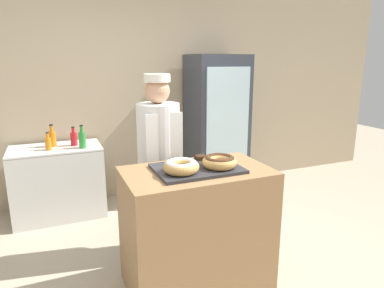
# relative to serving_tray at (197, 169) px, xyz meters

# --- Properties ---
(ground_plane) EXTENTS (14.00, 14.00, 0.00)m
(ground_plane) POSITION_rel_serving_tray_xyz_m (0.00, 0.00, -0.98)
(ground_plane) COLOR #B7A88E
(wall_back) EXTENTS (8.00, 0.06, 2.70)m
(wall_back) POSITION_rel_serving_tray_xyz_m (0.00, 2.13, 0.37)
(wall_back) COLOR tan
(wall_back) RESTS_ON ground_plane
(display_counter) EXTENTS (1.11, 0.66, 0.96)m
(display_counter) POSITION_rel_serving_tray_xyz_m (0.00, 0.00, -0.49)
(display_counter) COLOR #997047
(display_counter) RESTS_ON ground_plane
(serving_tray) EXTENTS (0.64, 0.46, 0.02)m
(serving_tray) POSITION_rel_serving_tray_xyz_m (0.00, 0.00, 0.00)
(serving_tray) COLOR #2D2D33
(serving_tray) RESTS_ON display_counter
(donut_light_glaze) EXTENTS (0.26, 0.26, 0.09)m
(donut_light_glaze) POSITION_rel_serving_tray_xyz_m (-0.15, -0.07, 0.06)
(donut_light_glaze) COLOR tan
(donut_light_glaze) RESTS_ON serving_tray
(donut_chocolate_glaze) EXTENTS (0.26, 0.26, 0.09)m
(donut_chocolate_glaze) POSITION_rel_serving_tray_xyz_m (0.15, -0.07, 0.06)
(donut_chocolate_glaze) COLOR tan
(donut_chocolate_glaze) RESTS_ON serving_tray
(brownie_back_left) EXTENTS (0.08, 0.08, 0.03)m
(brownie_back_left) POSITION_rel_serving_tray_xyz_m (-0.11, 0.17, 0.03)
(brownie_back_left) COLOR #382111
(brownie_back_left) RESTS_ON serving_tray
(brownie_back_right) EXTENTS (0.08, 0.08, 0.03)m
(brownie_back_right) POSITION_rel_serving_tray_xyz_m (0.11, 0.17, 0.03)
(brownie_back_right) COLOR #382111
(brownie_back_right) RESTS_ON serving_tray
(baker_person) EXTENTS (0.38, 0.38, 1.66)m
(baker_person) POSITION_rel_serving_tray_xyz_m (-0.11, 0.60, -0.10)
(baker_person) COLOR #4C4C51
(baker_person) RESTS_ON ground_plane
(beverage_fridge) EXTENTS (0.71, 0.64, 1.84)m
(beverage_fridge) POSITION_rel_serving_tray_xyz_m (1.04, 1.75, -0.06)
(beverage_fridge) COLOR #333842
(beverage_fridge) RESTS_ON ground_plane
(chest_freezer) EXTENTS (0.99, 0.59, 0.82)m
(chest_freezer) POSITION_rel_serving_tray_xyz_m (-0.97, 1.76, -0.56)
(chest_freezer) COLOR silver
(chest_freezer) RESTS_ON ground_plane
(bottle_green) EXTENTS (0.08, 0.08, 0.26)m
(bottle_green) POSITION_rel_serving_tray_xyz_m (-0.69, 1.62, -0.06)
(bottle_green) COLOR #2D8C38
(bottle_green) RESTS_ON chest_freezer
(bottle_red) EXTENTS (0.07, 0.07, 0.22)m
(bottle_red) POSITION_rel_serving_tray_xyz_m (-0.77, 1.77, -0.07)
(bottle_red) COLOR red
(bottle_red) RESTS_ON chest_freezer
(bottle_orange) EXTENTS (0.08, 0.08, 0.25)m
(bottle_orange) POSITION_rel_serving_tray_xyz_m (-0.99, 1.81, -0.06)
(bottle_orange) COLOR orange
(bottle_orange) RESTS_ON chest_freezer
(bottle_orange_b) EXTENTS (0.07, 0.07, 0.20)m
(bottle_orange_b) POSITION_rel_serving_tray_xyz_m (-1.04, 1.67, -0.08)
(bottle_orange_b) COLOR orange
(bottle_orange_b) RESTS_ON chest_freezer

